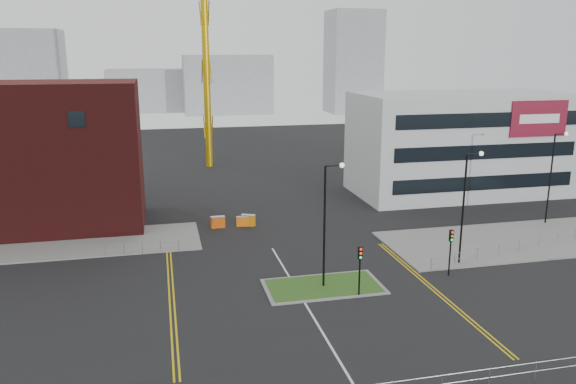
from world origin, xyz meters
name	(u,v)px	position (x,y,z in m)	size (l,w,h in m)	color
ground	(329,344)	(0.00, 0.00, 0.00)	(200.00, 200.00, 0.00)	black
pavement_left	(38,246)	(-20.00, 22.00, 0.06)	(28.00, 8.00, 0.12)	slate
pavement_right	(516,240)	(22.00, 14.00, 0.06)	(24.00, 10.00, 0.12)	slate
island_kerb	(323,287)	(2.00, 8.00, 0.04)	(8.60, 4.60, 0.08)	slate
grass_island	(323,286)	(2.00, 8.00, 0.06)	(8.00, 4.00, 0.12)	#26521B
brick_building	(9,159)	(-22.97, 28.00, 6.85)	(24.20, 10.07, 14.24)	#421010
office_block	(460,143)	(26.01, 31.97, 6.00)	(25.00, 12.20, 12.00)	silver
streetlamp_island	(328,216)	(2.22, 8.00, 5.41)	(1.46, 0.36, 9.18)	black
streetlamp_right_near	(466,199)	(14.22, 10.00, 5.41)	(1.46, 0.36, 9.18)	black
streetlamp_right_far	(553,171)	(28.22, 18.00, 5.41)	(1.46, 0.36, 9.18)	black
traffic_light_island	(360,261)	(4.00, 5.98, 2.57)	(0.28, 0.33, 3.65)	black
traffic_light_right	(451,244)	(12.00, 7.98, 2.57)	(0.28, 0.33, 3.65)	black
railing_left	(142,246)	(-11.00, 18.00, 0.74)	(6.05, 0.05, 1.10)	gray
railing_right	(519,243)	(20.50, 11.50, 0.78)	(19.05, 5.05, 1.10)	gray
centre_line	(320,328)	(0.00, 2.00, 0.01)	(0.15, 30.00, 0.01)	silver
yellow_left_a	(169,290)	(-9.00, 10.00, 0.01)	(0.12, 24.00, 0.01)	gold
yellow_left_b	(173,289)	(-8.70, 10.00, 0.01)	(0.12, 24.00, 0.01)	gold
yellow_right_a	(431,288)	(9.50, 6.00, 0.01)	(0.12, 20.00, 0.01)	gold
yellow_right_b	(434,288)	(9.80, 6.00, 0.01)	(0.12, 20.00, 0.01)	gold
skyline_a	(25,77)	(-40.00, 120.00, 11.00)	(18.00, 12.00, 22.00)	gray
skyline_b	(227,84)	(10.00, 130.00, 8.00)	(24.00, 12.00, 16.00)	gray
skyline_c	(353,62)	(45.00, 125.00, 14.00)	(14.00, 12.00, 28.00)	gray
skyline_d	(161,90)	(-8.00, 140.00, 6.00)	(30.00, 12.00, 12.00)	gray
barrier_left	(242,221)	(-1.58, 24.00, 0.53)	(1.22, 0.59, 0.98)	orange
barrier_mid	(218,222)	(-4.00, 24.00, 0.63)	(1.40, 0.53, 1.16)	#CA4C0B
barrier_right	(248,220)	(-1.00, 24.00, 0.62)	(1.42, 0.95, 1.14)	orange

